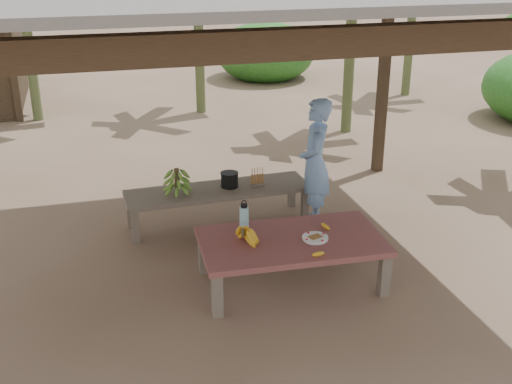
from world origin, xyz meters
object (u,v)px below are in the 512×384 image
object	(u,v)px
ripe_banana_bunch	(243,236)
cooking_pot	(229,180)
work_table	(291,245)
plate	(315,238)
water_flask	(244,218)
woman	(315,163)
bench	(218,193)

from	to	relation	value
ripe_banana_bunch	cooking_pot	distance (m)	1.63
work_table	plate	size ratio (longest dim) A/B	7.14
water_flask	work_table	bearing A→B (deg)	-35.30
woman	cooking_pot	bearing A→B (deg)	-89.34
work_table	woman	size ratio (longest dim) A/B	1.19
work_table	woman	distance (m)	1.52
work_table	woman	world-z (taller)	woman
work_table	water_flask	world-z (taller)	water_flask
bench	work_table	bearing A→B (deg)	-78.45
bench	cooking_pot	size ratio (longest dim) A/B	10.82
cooking_pot	woman	world-z (taller)	woman
bench	cooking_pot	bearing A→B (deg)	7.06
bench	woman	xyz separation A→B (m)	(1.11, -0.31, 0.38)
plate	work_table	bearing A→B (deg)	158.27
plate	cooking_pot	world-z (taller)	cooking_pot
bench	water_flask	world-z (taller)	water_flask
bench	woman	size ratio (longest dim) A/B	1.43
water_flask	cooking_pot	xyz separation A→B (m)	(0.16, 1.34, -0.11)
plate	woman	distance (m)	1.49
water_flask	plate	bearing A→B (deg)	-31.03
cooking_pot	woman	xyz separation A→B (m)	(0.96, -0.33, 0.24)
plate	woman	xyz separation A→B (m)	(0.50, 1.38, 0.26)
bench	water_flask	distance (m)	1.34
work_table	ripe_banana_bunch	xyz separation A→B (m)	(-0.49, 0.02, 0.15)
ripe_banana_bunch	woman	xyz separation A→B (m)	(1.20, 1.28, 0.19)
work_table	bench	xyz separation A→B (m)	(-0.40, 1.60, -0.04)
water_flask	woman	xyz separation A→B (m)	(1.12, 1.01, 0.13)
bench	woman	world-z (taller)	woman
work_table	bench	bearing A→B (deg)	106.30
plate	cooking_pot	size ratio (longest dim) A/B	1.26
woman	work_table	bearing A→B (deg)	-9.03
water_flask	woman	size ratio (longest dim) A/B	0.22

